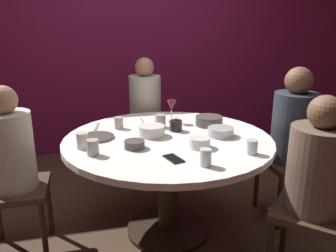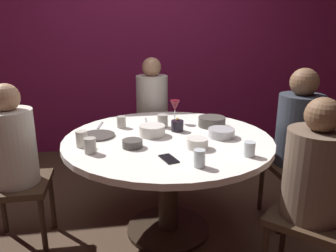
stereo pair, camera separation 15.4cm
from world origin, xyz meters
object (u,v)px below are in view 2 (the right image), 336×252
object	(u,v)px
dinner_plate	(98,135)
cup_by_right_diner	(199,158)
cup_far_edge	(163,121)
cup_by_left_diner	(249,149)
bowl_rice_portion	(132,144)
seated_diner_back	(152,107)
seated_diner_front_right	(315,177)
cup_beside_wine	(82,139)
cup_center_front	(90,146)
dining_table	(168,156)
seated_diner_left	(13,150)
seated_diner_right	(299,130)
wine_glass	(175,106)
bowl_small_white	(197,143)
candle_holder	(177,126)
cup_near_candle	(121,122)
bowl_salad_center	(152,130)
bowl_sauce_side	(212,122)
bowl_serving_large	(221,133)
cell_phone	(169,159)

from	to	relation	value
dinner_plate	cup_by_right_diner	bearing A→B (deg)	-47.63
cup_by_right_diner	cup_far_edge	bearing A→B (deg)	96.24
cup_by_left_diner	cup_by_right_diner	xyz separation A→B (m)	(-0.32, -0.10, 0.01)
bowl_rice_portion	cup_far_edge	bearing A→B (deg)	58.05
cup_by_right_diner	seated_diner_back	bearing A→B (deg)	93.40
seated_diner_front_right	cup_beside_wine	bearing A→B (deg)	19.84
bowl_rice_portion	cup_center_front	xyz separation A→B (m)	(-0.25, -0.06, 0.02)
dining_table	cup_center_front	world-z (taller)	cup_center_front
seated_diner_left	seated_diner_right	xyz separation A→B (m)	(1.96, -0.00, 0.03)
dining_table	cup_far_edge	bearing A→B (deg)	89.47
wine_glass	cup_center_front	distance (m)	0.85
bowl_small_white	cup_by_left_diner	size ratio (longest dim) A/B	1.57
seated_diner_right	candle_holder	size ratio (longest dim) A/B	11.84
cup_near_candle	cup_by_right_diner	bearing A→B (deg)	-63.99
cup_by_right_diner	wine_glass	bearing A→B (deg)	88.24
bowl_salad_center	cup_by_left_diner	world-z (taller)	cup_by_left_diner
wine_glass	bowl_salad_center	world-z (taller)	wine_glass
bowl_sauce_side	seated_diner_right	bearing A→B (deg)	-19.10
dining_table	dinner_plate	size ratio (longest dim) A/B	6.00
cup_by_left_diner	cup_by_right_diner	size ratio (longest dim) A/B	0.89
bowl_salad_center	bowl_rice_portion	world-z (taller)	bowl_salad_center
seated_diner_back	dinner_plate	bearing A→B (deg)	-29.62
cup_center_front	bowl_small_white	bearing A→B (deg)	-1.66
cup_by_right_diner	cup_beside_wine	distance (m)	0.77
candle_holder	cup_beside_wine	xyz separation A→B (m)	(-0.65, -0.22, 0.01)
dinner_plate	wine_glass	bearing A→B (deg)	24.28
bowl_salad_center	cup_near_candle	distance (m)	0.30
seated_diner_left	bowl_small_white	world-z (taller)	seated_diner_left
seated_diner_front_right	cup_beside_wine	distance (m)	1.37
seated_diner_left	candle_holder	world-z (taller)	seated_diner_left
seated_diner_back	bowl_small_white	distance (m)	1.18
cup_beside_wine	cup_by_right_diner	bearing A→B (deg)	-33.29
cup_near_candle	cup_center_front	world-z (taller)	cup_center_front
cup_near_candle	cup_by_right_diner	size ratio (longest dim) A/B	0.88
seated_diner_back	cup_near_candle	bearing A→B (deg)	-25.24
seated_diner_front_right	dinner_plate	size ratio (longest dim) A/B	4.76
seated_diner_front_right	bowl_rice_portion	xyz separation A→B (m)	(-0.92, 0.51, 0.06)
seated_diner_left	wine_glass	size ratio (longest dim) A/B	6.38
dining_table	cup_near_candle	size ratio (longest dim) A/B	16.58
bowl_sauce_side	cup_far_edge	distance (m)	0.37
bowl_serving_large	cup_near_candle	xyz separation A→B (m)	(-0.66, 0.33, 0.01)
seated_diner_right	dinner_plate	size ratio (longest dim) A/B	5.00
bowl_small_white	cell_phone	bearing A→B (deg)	-143.09
seated_diner_left	cup_center_front	xyz separation A→B (m)	(0.50, -0.22, 0.08)
seated_diner_back	seated_diner_front_right	bearing A→B (deg)	22.77
cell_phone	cup_by_left_diner	distance (m)	0.47
bowl_serving_large	bowl_rice_portion	world-z (taller)	bowl_serving_large
candle_holder	bowl_sauce_side	bearing A→B (deg)	14.96
dinner_plate	cup_by_right_diner	xyz separation A→B (m)	(0.56, -0.61, 0.04)
cup_near_candle	candle_holder	bearing A→B (deg)	-21.09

